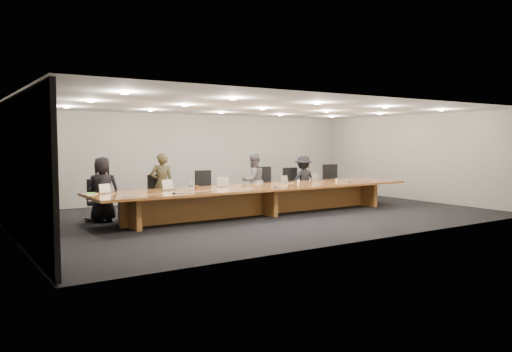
{
  "coord_description": "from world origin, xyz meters",
  "views": [
    {
      "loc": [
        -7.33,
        -10.82,
        1.93
      ],
      "look_at": [
        0.0,
        0.3,
        1.0
      ],
      "focal_mm": 35.0,
      "sensor_mm": 36.0,
      "label": 1
    }
  ],
  "objects_px": {
    "chair_far_right": "(333,182)",
    "person_b": "(162,184)",
    "person_a": "(103,189)",
    "paper_cup_near": "(298,181)",
    "chair_right": "(293,186)",
    "mic_center": "(275,187)",
    "mic_left": "(174,193)",
    "chair_far_left": "(97,200)",
    "water_bottle": "(191,186)",
    "laptop_a": "(108,189)",
    "av_box": "(126,197)",
    "paper_cup_far": "(337,180)",
    "laptop_b": "(171,185)",
    "laptop_c": "(225,182)",
    "chair_mid_right": "(266,186)",
    "laptop_e": "(319,177)",
    "person_c": "(253,181)",
    "conference_table": "(262,195)",
    "chair_left": "(158,195)",
    "person_d": "(303,180)",
    "mic_right": "(350,182)",
    "chair_mid_left": "(207,191)",
    "amber_mug": "(197,187)",
    "laptop_d": "(287,179)"
  },
  "relations": [
    {
      "from": "chair_far_right",
      "to": "person_b",
      "type": "height_order",
      "value": "person_b"
    },
    {
      "from": "person_a",
      "to": "paper_cup_near",
      "type": "xyz_separation_m",
      "value": [
        5.27,
        -0.88,
        0.01
      ]
    },
    {
      "from": "chair_right",
      "to": "mic_center",
      "type": "height_order",
      "value": "chair_right"
    },
    {
      "from": "person_a",
      "to": "mic_left",
      "type": "relative_size",
      "value": 12.24
    },
    {
      "from": "chair_far_left",
      "to": "person_a",
      "type": "bearing_deg",
      "value": -47.28
    },
    {
      "from": "person_b",
      "to": "water_bottle",
      "type": "distance_m",
      "value": 1.08
    },
    {
      "from": "person_b",
      "to": "mic_left",
      "type": "bearing_deg",
      "value": 94.91
    },
    {
      "from": "laptop_a",
      "to": "av_box",
      "type": "relative_size",
      "value": 1.29
    },
    {
      "from": "laptop_a",
      "to": "mic_left",
      "type": "height_order",
      "value": "laptop_a"
    },
    {
      "from": "paper_cup_far",
      "to": "paper_cup_near",
      "type": "bearing_deg",
      "value": 173.71
    },
    {
      "from": "chair_right",
      "to": "mic_center",
      "type": "bearing_deg",
      "value": -126.46
    },
    {
      "from": "laptop_b",
      "to": "laptop_c",
      "type": "relative_size",
      "value": 1.01
    },
    {
      "from": "chair_mid_right",
      "to": "laptop_e",
      "type": "relative_size",
      "value": 3.63
    },
    {
      "from": "person_c",
      "to": "paper_cup_far",
      "type": "height_order",
      "value": "person_c"
    },
    {
      "from": "conference_table",
      "to": "person_a",
      "type": "bearing_deg",
      "value": 163.47
    },
    {
      "from": "chair_far_left",
      "to": "laptop_e",
      "type": "height_order",
      "value": "chair_far_left"
    },
    {
      "from": "chair_left",
      "to": "paper_cup_near",
      "type": "height_order",
      "value": "chair_left"
    },
    {
      "from": "person_d",
      "to": "paper_cup_far",
      "type": "xyz_separation_m",
      "value": [
        0.44,
        -1.0,
        0.05
      ]
    },
    {
      "from": "water_bottle",
      "to": "paper_cup_far",
      "type": "distance_m",
      "value": 4.72
    },
    {
      "from": "laptop_a",
      "to": "mic_right",
      "type": "height_order",
      "value": "laptop_a"
    },
    {
      "from": "person_b",
      "to": "laptop_c",
      "type": "height_order",
      "value": "person_b"
    },
    {
      "from": "chair_far_left",
      "to": "paper_cup_near",
      "type": "xyz_separation_m",
      "value": [
        5.37,
        -1.05,
        0.28
      ]
    },
    {
      "from": "chair_right",
      "to": "laptop_b",
      "type": "height_order",
      "value": "chair_right"
    },
    {
      "from": "chair_mid_left",
      "to": "amber_mug",
      "type": "height_order",
      "value": "chair_mid_left"
    },
    {
      "from": "chair_left",
      "to": "mic_center",
      "type": "bearing_deg",
      "value": -21.53
    },
    {
      "from": "chair_far_right",
      "to": "paper_cup_far",
      "type": "bearing_deg",
      "value": -110.06
    },
    {
      "from": "conference_table",
      "to": "person_c",
      "type": "bearing_deg",
      "value": 67.46
    },
    {
      "from": "av_box",
      "to": "mic_right",
      "type": "relative_size",
      "value": 2.0
    },
    {
      "from": "person_a",
      "to": "laptop_e",
      "type": "distance_m",
      "value": 6.13
    },
    {
      "from": "chair_right",
      "to": "laptop_c",
      "type": "relative_size",
      "value": 3.34
    },
    {
      "from": "person_d",
      "to": "av_box",
      "type": "height_order",
      "value": "person_d"
    },
    {
      "from": "chair_left",
      "to": "laptop_c",
      "type": "bearing_deg",
      "value": -18.59
    },
    {
      "from": "amber_mug",
      "to": "chair_mid_left",
      "type": "bearing_deg",
      "value": 51.13
    },
    {
      "from": "person_c",
      "to": "person_d",
      "type": "height_order",
      "value": "person_c"
    },
    {
      "from": "person_b",
      "to": "conference_table",
      "type": "bearing_deg",
      "value": 171.08
    },
    {
      "from": "chair_far_right",
      "to": "laptop_a",
      "type": "relative_size",
      "value": 4.2
    },
    {
      "from": "person_d",
      "to": "chair_mid_right",
      "type": "bearing_deg",
      "value": 5.26
    },
    {
      "from": "laptop_d",
      "to": "av_box",
      "type": "height_order",
      "value": "laptop_d"
    },
    {
      "from": "person_c",
      "to": "mic_left",
      "type": "height_order",
      "value": "person_c"
    },
    {
      "from": "conference_table",
      "to": "mic_center",
      "type": "xyz_separation_m",
      "value": [
        0.02,
        -0.55,
        0.25
      ]
    },
    {
      "from": "laptop_d",
      "to": "laptop_c",
      "type": "bearing_deg",
      "value": 164.53
    },
    {
      "from": "person_c",
      "to": "chair_right",
      "type": "bearing_deg",
      "value": -178.88
    },
    {
      "from": "mic_right",
      "to": "mic_center",
      "type": "bearing_deg",
      "value": -177.87
    },
    {
      "from": "laptop_b",
      "to": "paper_cup_far",
      "type": "xyz_separation_m",
      "value": [
        5.19,
        -0.15,
        -0.1
      ]
    },
    {
      "from": "person_b",
      "to": "person_c",
      "type": "distance_m",
      "value": 2.8
    },
    {
      "from": "paper_cup_far",
      "to": "mic_right",
      "type": "bearing_deg",
      "value": -92.37
    },
    {
      "from": "laptop_d",
      "to": "amber_mug",
      "type": "relative_size",
      "value": 2.96
    },
    {
      "from": "person_c",
      "to": "chair_far_left",
      "type": "bearing_deg",
      "value": -4.16
    },
    {
      "from": "laptop_e",
      "to": "paper_cup_far",
      "type": "distance_m",
      "value": 0.56
    },
    {
      "from": "conference_table",
      "to": "chair_mid_left",
      "type": "xyz_separation_m",
      "value": [
        -0.97,
        1.25,
        0.06
      ]
    }
  ]
}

